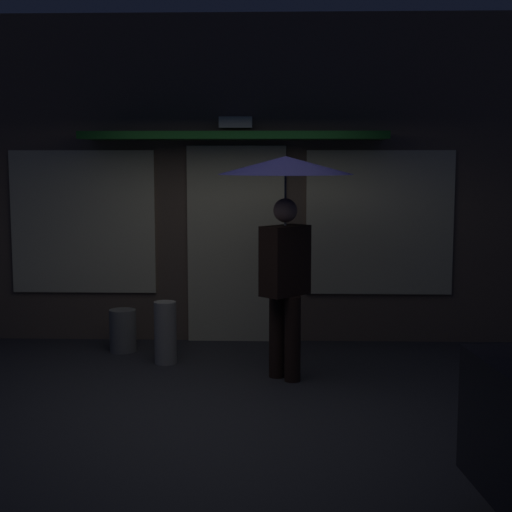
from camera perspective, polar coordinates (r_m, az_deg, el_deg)
ground_plane at (r=6.82m, az=-2.48°, el=-10.45°), size 18.00×18.00×0.00m
building_facade at (r=8.84m, az=-1.40°, el=5.53°), size 8.56×1.00×3.64m
person_with_umbrella at (r=7.15m, az=2.16°, el=3.94°), size 1.24×1.24×2.08m
sidewalk_bollard at (r=7.94m, az=-6.65°, el=-5.59°), size 0.22×0.22×0.63m
sidewalk_bollard_2 at (r=8.51m, az=-9.71°, el=-5.39°), size 0.29×0.29×0.46m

